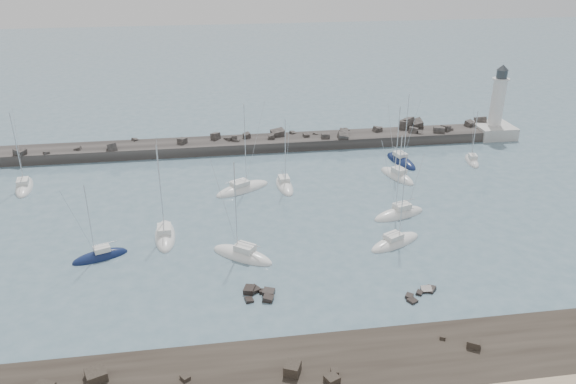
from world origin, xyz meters
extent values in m
plane|color=slate|center=(0.00, 0.00, 0.00)|extent=(400.00, 400.00, 0.00)
cube|color=black|center=(0.00, -22.00, 0.00)|extent=(140.00, 12.00, 0.70)
cube|color=black|center=(15.59, -20.11, 0.72)|extent=(1.53, 1.45, 0.73)
cube|color=black|center=(1.92, -21.66, 0.58)|extent=(0.70, 0.77, 0.45)
cube|color=black|center=(-11.08, -20.34, 0.52)|extent=(0.98, 1.02, 0.33)
cube|color=black|center=(1.47, -22.57, 0.65)|extent=(1.46, 1.41, 0.59)
cube|color=black|center=(-18.72, -19.15, 0.77)|extent=(2.21, 2.19, 0.83)
cube|color=black|center=(-1.75, -21.05, 0.87)|extent=(1.79, 1.87, 1.03)
cube|color=black|center=(13.22, -18.50, 0.51)|extent=(0.73, 0.75, 0.33)
cube|color=black|center=(-2.35, -8.32, 0.00)|extent=(1.54, 1.54, 1.22)
cube|color=black|center=(-4.38, -7.60, 0.19)|extent=(1.55, 1.67, 0.95)
cube|color=black|center=(-4.60, -9.21, -0.07)|extent=(1.12, 1.16, 0.86)
cube|color=black|center=(-3.06, -7.82, -0.03)|extent=(0.94, 1.06, 0.76)
cube|color=black|center=(-2.57, -9.38, 0.04)|extent=(1.52, 1.47, 1.14)
cube|color=black|center=(-3.96, -7.46, -0.03)|extent=(1.85, 1.75, 1.13)
cube|color=black|center=(12.57, -11.10, -0.03)|extent=(1.14, 1.18, 0.76)
cube|color=black|center=(13.84, -10.70, 0.11)|extent=(0.95, 1.00, 0.62)
cube|color=black|center=(12.61, -11.92, 0.02)|extent=(1.28, 1.27, 0.56)
cube|color=black|center=(14.85, -10.23, 0.00)|extent=(1.35, 1.28, 1.01)
cube|color=black|center=(15.33, -10.24, -0.09)|extent=(1.65, 1.54, 1.16)
cube|color=#2D2A28|center=(-7.50, 38.00, 0.20)|extent=(115.00, 6.00, 3.20)
cube|color=#2D2A28|center=(-3.12, 37.89, 2.18)|extent=(1.00, 1.31, 1.19)
cube|color=#2D2A28|center=(30.62, 37.75, 1.84)|extent=(2.66, 2.84, 2.11)
cube|color=#2D2A28|center=(29.46, 39.92, 2.42)|extent=(2.17, 2.39, 2.02)
cube|color=#2D2A28|center=(-6.47, 39.02, 2.27)|extent=(1.98, 2.11, 1.63)
cube|color=#2D2A28|center=(-20.96, 40.57, 1.81)|extent=(1.51, 1.43, 0.94)
cube|color=#2D2A28|center=(36.96, 37.51, 2.12)|extent=(2.15, 2.22, 1.57)
cube|color=#2D2A28|center=(-35.21, 35.66, 1.71)|extent=(1.33, 1.50, 1.20)
cube|color=#2D2A28|center=(-30.28, 36.99, 1.82)|extent=(1.42, 1.08, 1.08)
cube|color=#2D2A28|center=(-24.36, 36.21, 2.10)|extent=(2.02, 2.26, 2.13)
cube|color=#2D2A28|center=(38.01, 37.95, 1.52)|extent=(1.60, 2.02, 1.42)
cube|color=#2D2A28|center=(-2.77, 37.37, 1.78)|extent=(1.36, 1.27, 0.85)
cube|color=#2D2A28|center=(18.34, 40.49, 1.78)|extent=(1.49, 1.37, 1.09)
cube|color=#2D2A28|center=(31.60, 36.73, 1.71)|extent=(1.34, 1.44, 1.36)
cube|color=#2D2A28|center=(5.04, 39.43, 2.02)|extent=(2.87, 2.59, 2.12)
cube|color=#2D2A28|center=(24.50, 39.24, 1.93)|extent=(1.37, 1.56, 1.32)
cube|color=#2D2A28|center=(42.71, 39.49, 2.19)|extent=(2.04, 2.14, 1.57)
cube|color=#2D2A28|center=(-0.78, 38.86, 2.16)|extent=(1.58, 1.55, 1.48)
cube|color=#2D2A28|center=(12.28, 39.17, 1.44)|extent=(1.96, 1.74, 1.42)
cube|color=#2D2A28|center=(3.60, 37.70, 2.15)|extent=(1.36, 1.18, 1.37)
cube|color=#2D2A28|center=(-3.88, 38.45, 1.64)|extent=(2.40, 2.55, 1.62)
cube|color=#2D2A28|center=(13.45, 36.69, 1.99)|extent=(1.68, 1.48, 1.38)
cube|color=#2D2A28|center=(-39.46, 35.88, 2.23)|extent=(2.37, 2.34, 1.67)
cube|color=#2D2A28|center=(30.65, 40.56, 2.58)|extent=(2.91, 2.85, 2.64)
cube|color=#2D2A28|center=(45.44, 40.55, 2.31)|extent=(2.52, 2.67, 2.30)
cube|color=#2D2A28|center=(35.39, 36.89, 2.18)|extent=(2.62, 2.49, 1.32)
cube|color=#2D2A28|center=(23.76, 38.93, 2.07)|extent=(1.62, 1.48, 1.58)
cube|color=#2D2A28|center=(17.18, 38.26, 1.83)|extent=(2.29, 2.12, 2.06)
cube|color=#2D2A28|center=(32.33, 40.19, 2.21)|extent=(2.34, 2.54, 2.95)
cube|color=#2D2A28|center=(-12.43, 37.55, 2.13)|extent=(1.90, 1.97, 1.39)
cube|color=#2D2A28|center=(47.57, 40.29, 1.94)|extent=(1.52, 1.43, 0.93)
cube|color=#2D2A28|center=(7.87, 40.25, 1.59)|extent=(1.68, 1.48, 1.48)
cube|color=#2D2A28|center=(10.10, 37.95, 1.97)|extent=(1.25, 1.22, 0.99)
cube|color=#2D2A28|center=(16.58, 36.01, 2.08)|extent=(2.16, 1.98, 2.01)
cube|color=#AFAFA9|center=(47.00, 38.00, 0.80)|extent=(7.00, 7.00, 3.00)
cylinder|color=silver|center=(47.00, 38.00, 6.80)|extent=(2.50, 2.50, 9.00)
cylinder|color=silver|center=(47.00, 38.00, 11.23)|extent=(3.20, 3.20, 0.25)
cylinder|color=#32373C|center=(47.00, 38.00, 12.10)|extent=(2.00, 2.00, 1.60)
cone|color=#32373C|center=(47.00, 38.00, 13.40)|extent=(2.20, 2.20, 1.00)
ellipsoid|color=white|center=(-36.41, 25.43, 0.05)|extent=(3.77, 8.39, 2.12)
cube|color=silver|center=(-36.34, 25.04, 1.30)|extent=(1.97, 2.50, 0.70)
cylinder|color=silver|center=(-36.51, 26.07, 6.41)|extent=(0.12, 0.12, 10.92)
cylinder|color=silver|center=(-36.25, 24.48, 1.95)|extent=(0.62, 3.21, 0.10)
ellipsoid|color=#101B43|center=(-21.63, 2.27, 0.05)|extent=(6.89, 4.26, 1.86)
cube|color=silver|center=(-21.32, 2.39, 1.16)|extent=(2.20, 1.90, 0.64)
cylinder|color=silver|center=(-22.12, 2.08, 5.29)|extent=(0.11, 0.11, 8.91)
cylinder|color=silver|center=(-20.89, 2.55, 1.76)|extent=(2.50, 1.03, 0.09)
ellipsoid|color=white|center=(-14.11, 6.34, 0.05)|extent=(3.11, 8.58, 2.29)
cube|color=silver|center=(-14.08, 5.92, 1.41)|extent=(1.84, 2.46, 0.77)
cylinder|color=silver|center=(-14.15, 7.01, 6.72)|extent=(0.13, 0.13, 11.40)
cylinder|color=silver|center=(-14.05, 5.33, 2.12)|extent=(0.31, 3.38, 0.11)
ellipsoid|color=white|center=(-3.08, 19.68, 0.05)|extent=(9.51, 6.96, 2.16)
cube|color=silver|center=(-3.49, 19.46, 1.28)|extent=(3.17, 2.88, 0.63)
cylinder|color=silver|center=(-2.43, 20.03, 7.22)|extent=(0.11, 0.11, 12.51)
cylinder|color=silver|center=(-4.06, 19.15, 1.87)|extent=(3.30, 1.86, 0.09)
ellipsoid|color=white|center=(-4.59, -0.03, 0.05)|extent=(8.18, 7.06, 2.23)
cube|color=silver|center=(-4.26, -0.28, 1.37)|extent=(2.86, 2.74, 0.75)
cylinder|color=silver|center=(-5.12, 0.37, 6.61)|extent=(0.13, 0.13, 11.21)
cylinder|color=silver|center=(-3.79, -0.63, 2.07)|extent=(2.72, 2.09, 0.11)
ellipsoid|color=white|center=(3.46, 19.92, 0.05)|extent=(2.78, 7.70, 2.02)
cube|color=silver|center=(3.44, 20.30, 1.24)|extent=(1.65, 2.21, 0.67)
cylinder|color=silver|center=(3.50, 19.31, 6.02)|extent=(0.11, 0.11, 10.23)
cylinder|color=silver|center=(3.41, 20.83, 1.87)|extent=(0.27, 3.03, 0.10)
ellipsoid|color=white|center=(14.79, 0.32, 0.05)|extent=(8.16, 5.71, 1.96)
cube|color=silver|center=(14.43, 0.14, 1.19)|extent=(2.69, 2.41, 0.61)
cylinder|color=silver|center=(15.35, 0.60, 6.21)|extent=(0.10, 0.10, 10.66)
cylinder|color=silver|center=(13.94, -0.11, 1.75)|extent=(2.87, 1.49, 0.09)
ellipsoid|color=#101B43|center=(24.81, 27.26, 0.05)|extent=(4.32, 8.66, 2.14)
cube|color=silver|center=(24.72, 27.67, 1.30)|extent=(2.14, 2.63, 0.69)
cylinder|color=silver|center=(24.95, 26.62, 6.56)|extent=(0.12, 0.12, 11.20)
cylinder|color=silver|center=(24.59, 28.24, 1.94)|extent=(0.82, 3.26, 0.10)
ellipsoid|color=white|center=(17.82, 7.79, 0.05)|extent=(8.38, 4.79, 2.21)
cube|color=silver|center=(18.20, 7.91, 1.37)|extent=(2.63, 2.22, 0.76)
cylinder|color=silver|center=(17.21, 7.60, 6.40)|extent=(0.13, 0.13, 10.81)
cylinder|color=silver|center=(18.74, 8.08, 2.07)|extent=(3.08, 1.07, 0.11)
ellipsoid|color=white|center=(21.97, 20.99, 0.05)|extent=(4.94, 8.25, 2.19)
cube|color=silver|center=(22.10, 20.62, 1.35)|extent=(2.24, 2.61, 0.75)
cylinder|color=silver|center=(21.76, 21.58, 6.30)|extent=(0.13, 0.13, 10.65)
cylinder|color=silver|center=(22.29, 20.10, 2.05)|extent=(1.16, 3.01, 0.11)
ellipsoid|color=white|center=(36.91, 25.55, 0.05)|extent=(2.97, 6.27, 1.80)
cube|color=silver|center=(36.85, 25.26, 1.14)|extent=(1.51, 1.89, 0.65)
cylinder|color=silver|center=(37.00, 26.03, 4.88)|extent=(0.11, 0.11, 8.14)
cylinder|color=silver|center=(36.77, 24.84, 1.74)|extent=(0.55, 2.38, 0.09)
camera|label=1|loc=(-7.82, -58.89, 35.38)|focal=35.00mm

